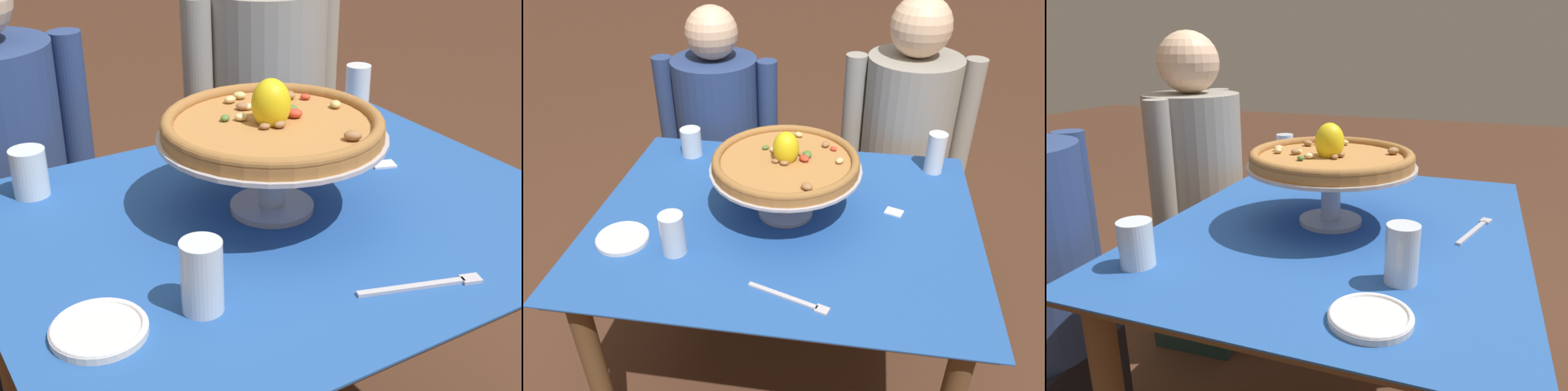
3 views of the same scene
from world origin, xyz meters
The scene contains 12 objects.
ground_plane centered at (0.00, 0.00, 0.00)m, with size 14.00×14.00×0.00m, color #4C2D1E.
dining_table centered at (0.00, 0.00, 0.61)m, with size 1.11×0.88×0.72m.
pizza_stand centered at (0.00, 0.03, 0.84)m, with size 0.43×0.43×0.16m.
pizza centered at (0.00, 0.03, 0.90)m, with size 0.41×0.41×0.10m.
water_glass_back_right centered at (0.45, 0.34, 0.78)m, with size 0.06×0.06×0.14m.
water_glass_back_left centered at (-0.38, 0.33, 0.77)m, with size 0.07×0.07×0.10m.
water_glass_front_left centered at (-0.26, -0.19, 0.78)m, with size 0.07×0.07×0.12m.
side_plate centered at (-0.42, -0.17, 0.73)m, with size 0.14×0.14×0.02m.
dinner_fork centered at (0.07, -0.33, 0.73)m, with size 0.21×0.08×0.01m.
sugar_packet centered at (0.32, 0.08, 0.73)m, with size 0.05×0.04×0.01m, color white.
diner_left centered at (-0.38, 0.68, 0.55)m, with size 0.50×0.35×1.15m.
diner_right centered at (0.38, 0.68, 0.59)m, with size 0.51×0.36×1.22m.
Camera 2 is at (0.19, -1.21, 1.60)m, focal length 35.73 mm.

